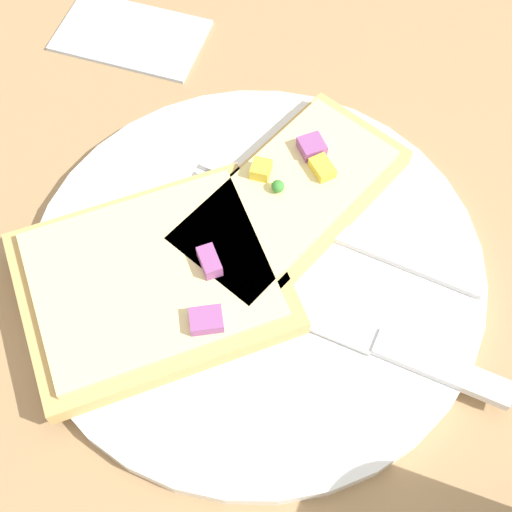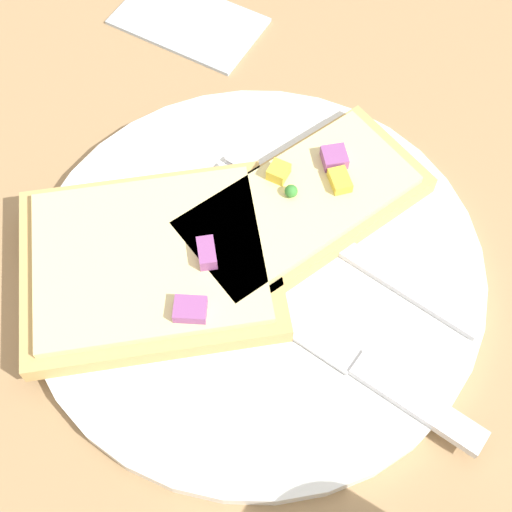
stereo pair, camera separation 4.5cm
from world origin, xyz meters
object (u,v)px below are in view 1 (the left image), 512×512
at_px(plate, 256,268).
at_px(pizza_slice_corner, 286,201).
at_px(fork, 316,225).
at_px(knife, 361,336).
at_px(pizza_slice_main, 152,281).
at_px(napkin, 130,34).

bearing_deg(plate, pizza_slice_corner, 82.42).
height_order(plate, fork, fork).
bearing_deg(fork, knife, 132.30).
bearing_deg(plate, pizza_slice_main, -146.82).
distance_m(knife, pizza_slice_main, 0.13).
bearing_deg(plate, napkin, 132.94).
height_order(plate, knife, knife).
xyz_separation_m(pizza_slice_corner, napkin, (-0.17, 0.13, -0.02)).
xyz_separation_m(fork, pizza_slice_main, (-0.09, -0.08, 0.01)).
distance_m(knife, napkin, 0.32).
height_order(knife, napkin, knife).
xyz_separation_m(pizza_slice_main, napkin, (-0.11, 0.21, -0.02)).
relative_size(fork, knife, 0.92).
bearing_deg(pizza_slice_corner, knife, -113.26).
relative_size(fork, napkin, 1.76).
relative_size(pizza_slice_main, pizza_slice_corner, 1.07).
xyz_separation_m(plate, fork, (0.03, 0.04, 0.01)).
xyz_separation_m(plate, pizza_slice_main, (-0.06, -0.04, 0.02)).
bearing_deg(plate, fork, 53.12).
bearing_deg(pizza_slice_main, fork, 2.77).
bearing_deg(knife, fork, -48.66).
bearing_deg(knife, plate, -14.37).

